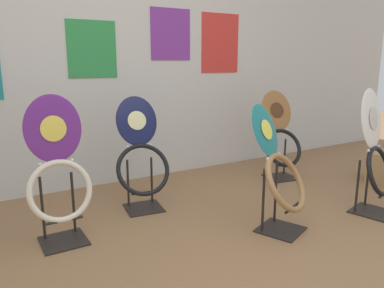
{
  "coord_description": "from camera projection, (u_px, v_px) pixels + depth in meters",
  "views": [
    {
      "loc": [
        -1.16,
        -1.13,
        1.15
      ],
      "look_at": [
        0.22,
        1.18,
        0.55
      ],
      "focal_mm": 35.0,
      "sensor_mm": 36.0,
      "label": 1
    }
  ],
  "objects": [
    {
      "name": "toilet_seat_display_purple_note",
      "position": [
        59.0,
        177.0,
        2.34
      ],
      "size": [
        0.4,
        0.28,
        0.95
      ],
      "color": "black",
      "rests_on": "ground_plane"
    },
    {
      "name": "wall_back",
      "position": [
        111.0,
        43.0,
        3.37
      ],
      "size": [
        8.0,
        0.07,
        2.6
      ],
      "color": "silver",
      "rests_on": "ground_plane"
    },
    {
      "name": "toilet_seat_display_white_plain",
      "position": [
        375.0,
        152.0,
        2.81
      ],
      "size": [
        0.42,
        0.34,
        0.95
      ],
      "color": "black",
      "rests_on": "ground_plane"
    },
    {
      "name": "toilet_seat_display_woodgrain",
      "position": [
        281.0,
        139.0,
        3.7
      ],
      "size": [
        0.43,
        0.41,
        0.86
      ],
      "color": "black",
      "rests_on": "ground_plane"
    },
    {
      "name": "toilet_seat_display_navy_moon",
      "position": [
        141.0,
        157.0,
        2.91
      ],
      "size": [
        0.45,
        0.4,
        0.88
      ],
      "color": "black",
      "rests_on": "ground_plane"
    },
    {
      "name": "toilet_seat_display_teal_sax",
      "position": [
        280.0,
        174.0,
        2.52
      ],
      "size": [
        0.49,
        0.49,
        0.87
      ],
      "color": "black",
      "rests_on": "ground_plane"
    }
  ]
}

